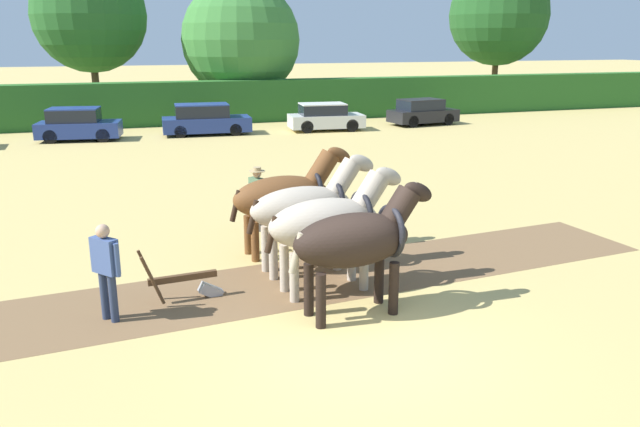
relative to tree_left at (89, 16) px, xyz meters
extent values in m
plane|color=tan|center=(4.29, -33.68, -6.16)|extent=(240.00, 240.00, 0.00)
cube|color=brown|center=(0.96, -30.97, -6.16)|extent=(22.27, 4.24, 0.01)
cube|color=#286023|center=(4.29, -5.02, -4.94)|extent=(78.96, 1.46, 2.45)
cylinder|color=#423323|center=(0.00, 0.00, -4.02)|extent=(0.44, 0.44, 4.30)
sphere|color=#235623|center=(0.00, 0.00, 0.01)|extent=(6.83, 6.83, 6.83)
cylinder|color=brown|center=(8.84, -2.12, -4.81)|extent=(0.44, 0.44, 2.72)
sphere|color=#387533|center=(8.84, -2.12, -1.42)|extent=(7.38, 7.38, 7.38)
cylinder|color=#4C3823|center=(28.58, -0.56, -3.92)|extent=(0.44, 0.44, 4.50)
sphere|color=#1E4C1E|center=(28.58, -0.56, 0.33)|extent=(7.27, 7.27, 7.27)
ellipsoid|color=black|center=(4.41, -32.52, -4.77)|extent=(2.23, 1.16, 0.94)
cylinder|color=black|center=(5.09, -32.20, -5.68)|extent=(0.18, 0.18, 0.97)
cylinder|color=black|center=(5.13, -32.74, -5.68)|extent=(0.18, 0.18, 0.97)
cylinder|color=black|center=(3.68, -32.30, -5.68)|extent=(0.18, 0.18, 0.97)
cylinder|color=black|center=(3.73, -32.85, -5.68)|extent=(0.18, 0.18, 0.97)
cylinder|color=black|center=(5.32, -32.45, -4.30)|extent=(0.81, 0.50, 0.85)
ellipsoid|color=black|center=(5.70, -32.42, -4.04)|extent=(0.70, 0.31, 0.54)
cube|color=gray|center=(5.49, -32.44, -4.10)|extent=(0.39, 0.11, 0.51)
cylinder|color=gray|center=(3.38, -32.60, -4.87)|extent=(0.31, 0.14, 0.71)
torus|color=black|center=(5.16, -32.46, -4.70)|extent=(0.18, 0.96, 0.95)
ellipsoid|color=#B2A38E|center=(4.31, -31.32, -4.79)|extent=(2.30, 1.17, 0.95)
cylinder|color=#B2A38E|center=(5.02, -30.99, -5.69)|extent=(0.18, 0.18, 0.95)
cylinder|color=#B2A38E|center=(5.06, -31.54, -5.69)|extent=(0.18, 0.18, 0.95)
cylinder|color=#B2A38E|center=(3.57, -31.10, -5.69)|extent=(0.18, 0.18, 0.95)
cylinder|color=#B2A38E|center=(3.61, -31.65, -5.69)|extent=(0.18, 0.18, 0.95)
cylinder|color=#B2A38E|center=(5.26, -31.25, -4.29)|extent=(0.86, 0.51, 0.91)
ellipsoid|color=#B2A38E|center=(5.67, -31.22, -4.00)|extent=(0.70, 0.31, 0.54)
cube|color=black|center=(5.44, -31.23, -4.09)|extent=(0.42, 0.11, 0.56)
cylinder|color=black|center=(3.26, -31.40, -4.89)|extent=(0.31, 0.14, 0.71)
torus|color=black|center=(5.09, -31.26, -4.72)|extent=(0.18, 0.96, 0.96)
ellipsoid|color=#B2A38E|center=(4.22, -30.12, -4.78)|extent=(2.27, 1.09, 0.87)
cylinder|color=#B2A38E|center=(4.92, -29.81, -5.67)|extent=(0.18, 0.18, 0.99)
cylinder|color=#B2A38E|center=(4.96, -30.32, -5.67)|extent=(0.18, 0.18, 0.99)
cylinder|color=#B2A38E|center=(3.49, -29.92, -5.67)|extent=(0.18, 0.18, 0.99)
cylinder|color=#B2A38E|center=(3.53, -30.43, -5.67)|extent=(0.18, 0.18, 0.99)
cylinder|color=#B2A38E|center=(5.16, -30.05, -4.27)|extent=(0.86, 0.48, 0.94)
ellipsoid|color=#B2A38E|center=(5.60, -30.01, -3.95)|extent=(0.70, 0.31, 0.54)
cube|color=black|center=(5.35, -30.03, -4.08)|extent=(0.45, 0.11, 0.60)
cylinder|color=black|center=(3.18, -30.20, -4.87)|extent=(0.31, 0.14, 0.71)
torus|color=black|center=(4.99, -30.06, -4.71)|extent=(0.18, 0.90, 0.89)
ellipsoid|color=brown|center=(4.13, -28.92, -4.83)|extent=(2.33, 1.17, 0.95)
cylinder|color=brown|center=(4.84, -28.59, -5.71)|extent=(0.18, 0.18, 0.91)
cylinder|color=brown|center=(4.88, -29.13, -5.71)|extent=(0.18, 0.18, 0.91)
cylinder|color=brown|center=(3.38, -28.70, -5.71)|extent=(0.18, 0.18, 0.91)
cylinder|color=brown|center=(3.42, -29.25, -5.71)|extent=(0.18, 0.18, 0.91)
cylinder|color=brown|center=(5.08, -28.84, -4.30)|extent=(0.90, 0.52, 0.97)
ellipsoid|color=brown|center=(5.53, -28.81, -3.98)|extent=(0.70, 0.31, 0.54)
cube|color=black|center=(5.28, -28.83, -4.10)|extent=(0.45, 0.11, 0.61)
cylinder|color=black|center=(3.06, -29.00, -4.93)|extent=(0.31, 0.14, 0.71)
torus|color=black|center=(4.92, -28.86, -4.76)|extent=(0.18, 0.97, 0.96)
cube|color=#4C331E|center=(1.65, -30.92, -5.71)|extent=(1.29, 0.20, 0.12)
cube|color=#939399|center=(2.16, -30.88, -6.06)|extent=(0.49, 0.24, 0.39)
cylinder|color=#4C331E|center=(1.06, -30.77, -5.61)|extent=(0.40, 0.09, 0.96)
cylinder|color=#4C331E|center=(1.09, -31.16, -5.61)|extent=(0.40, 0.09, 0.96)
cylinder|color=#28334C|center=(0.26, -31.31, -5.72)|extent=(0.14, 0.14, 0.88)
cylinder|color=#28334C|center=(0.40, -31.49, -5.72)|extent=(0.14, 0.14, 0.88)
cube|color=#3D5184|center=(0.33, -31.40, -4.97)|extent=(0.48, 0.53, 0.62)
sphere|color=tan|center=(0.33, -31.40, -4.53)|extent=(0.24, 0.24, 0.24)
cylinder|color=#3D5184|center=(0.14, -31.17, -4.99)|extent=(0.09, 0.09, 0.59)
cylinder|color=#3D5184|center=(0.52, -31.64, -4.99)|extent=(0.09, 0.09, 0.59)
cylinder|color=#38332D|center=(3.96, -26.91, -5.76)|extent=(0.14, 0.14, 0.81)
cylinder|color=#38332D|center=(4.06, -27.10, -5.76)|extent=(0.14, 0.14, 0.81)
cube|color=#4C6B4C|center=(4.01, -27.01, -5.07)|extent=(0.39, 0.51, 0.57)
sphere|color=tan|center=(4.01, -27.01, -4.67)|extent=(0.22, 0.22, 0.22)
cylinder|color=#4C6B4C|center=(3.88, -26.76, -5.09)|extent=(0.09, 0.09, 0.54)
cylinder|color=#4C6B4C|center=(4.14, -27.26, -5.09)|extent=(0.09, 0.09, 0.54)
cylinder|color=tan|center=(4.01, -27.01, -4.60)|extent=(0.42, 0.42, 0.02)
cylinder|color=tan|center=(4.01, -27.01, -4.55)|extent=(0.21, 0.21, 0.10)
cube|color=navy|center=(-0.81, -9.59, -5.62)|extent=(4.08, 2.38, 0.73)
cube|color=black|center=(-1.00, -9.56, -4.95)|extent=(2.53, 1.97, 0.61)
cube|color=navy|center=(-1.00, -9.56, -4.61)|extent=(2.53, 1.97, 0.06)
cylinder|color=black|center=(0.49, -8.98, -5.84)|extent=(0.68, 0.32, 0.66)
cylinder|color=black|center=(0.25, -10.56, -5.84)|extent=(0.68, 0.32, 0.66)
cylinder|color=black|center=(-1.86, -8.62, -5.84)|extent=(0.68, 0.32, 0.66)
cylinder|color=black|center=(-2.11, -10.20, -5.84)|extent=(0.68, 0.32, 0.66)
cube|color=navy|center=(5.37, -9.62, -5.63)|extent=(4.57, 2.08, 0.73)
cube|color=black|center=(5.15, -9.60, -4.95)|extent=(2.78, 1.79, 0.62)
cube|color=navy|center=(5.15, -9.60, -4.61)|extent=(2.78, 1.79, 0.06)
cylinder|color=black|center=(6.80, -8.92, -5.86)|extent=(0.63, 0.26, 0.62)
cylinder|color=black|center=(6.70, -10.49, -5.86)|extent=(0.63, 0.26, 0.62)
cylinder|color=black|center=(4.04, -8.74, -5.86)|extent=(0.63, 0.26, 0.62)
cylinder|color=black|center=(3.94, -10.31, -5.86)|extent=(0.63, 0.26, 0.62)
cube|color=silver|center=(11.73, -10.15, -5.64)|extent=(4.13, 2.20, 0.67)
cube|color=black|center=(11.53, -10.13, -5.03)|extent=(2.53, 1.86, 0.54)
cube|color=silver|center=(11.53, -10.13, -4.73)|extent=(2.53, 1.86, 0.06)
cylinder|color=black|center=(13.03, -9.48, -5.83)|extent=(0.69, 0.29, 0.67)
cylinder|color=black|center=(12.87, -11.06, -5.83)|extent=(0.69, 0.29, 0.67)
cylinder|color=black|center=(10.58, -9.23, -5.83)|extent=(0.69, 0.29, 0.67)
cylinder|color=black|center=(10.42, -10.82, -5.83)|extent=(0.69, 0.29, 0.67)
cube|color=black|center=(17.84, -9.66, -5.64)|extent=(4.11, 2.21, 0.68)
cube|color=black|center=(17.64, -9.68, -5.02)|extent=(2.53, 1.85, 0.55)
cube|color=black|center=(17.64, -9.68, -4.72)|extent=(2.53, 1.85, 0.06)
cylinder|color=black|center=(18.95, -8.75, -5.83)|extent=(0.69, 0.30, 0.67)
cylinder|color=black|center=(19.14, -10.26, -5.83)|extent=(0.69, 0.30, 0.67)
cylinder|color=black|center=(16.54, -9.05, -5.83)|extent=(0.69, 0.30, 0.67)
cylinder|color=black|center=(16.72, -10.56, -5.83)|extent=(0.69, 0.30, 0.67)
camera|label=1|loc=(0.60, -42.07, -1.43)|focal=35.00mm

